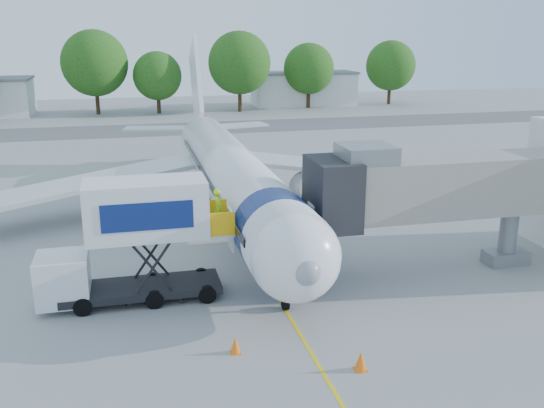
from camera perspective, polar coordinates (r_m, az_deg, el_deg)
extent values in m
plane|color=#969694|center=(35.30, -2.71, -3.30)|extent=(160.00, 160.00, 0.00)
cube|color=yellow|center=(35.30, -2.71, -3.29)|extent=(0.15, 70.00, 0.01)
cube|color=#59595B|center=(75.88, -8.85, 7.01)|extent=(120.00, 10.00, 0.01)
cylinder|color=white|center=(37.28, -3.66, 2.55)|extent=(3.70, 28.00, 3.70)
sphere|color=white|center=(24.21, 2.21, -4.99)|extent=(3.70, 3.70, 3.70)
sphere|color=gray|center=(22.83, 3.28, -6.35)|extent=(1.10, 1.10, 1.10)
cone|color=white|center=(53.79, -6.87, 6.65)|extent=(3.70, 6.00, 3.70)
cube|color=white|center=(54.26, -7.15, 11.19)|extent=(0.35, 7.26, 8.29)
cube|color=silver|center=(43.11, 7.40, 3.34)|extent=(16.17, 9.32, 1.42)
cube|color=silver|center=(40.42, -17.20, 1.89)|extent=(16.17, 9.32, 1.42)
cylinder|color=#999BA0|center=(40.38, 3.71, 1.11)|extent=(2.10, 3.60, 2.10)
cylinder|color=#999BA0|center=(38.65, -12.06, 0.10)|extent=(2.10, 3.60, 2.10)
cube|color=black|center=(23.78, 2.42, -4.23)|extent=(2.60, 1.39, 0.81)
cylinder|color=navy|center=(26.93, 0.47, -2.77)|extent=(3.73, 2.00, 3.73)
cylinder|color=silver|center=(26.41, 1.26, -8.42)|extent=(0.16, 0.16, 1.50)
cylinder|color=black|center=(26.59, 1.26, -9.26)|extent=(0.25, 0.64, 0.64)
cylinder|color=black|center=(41.27, -0.78, 0.25)|extent=(0.35, 0.90, 0.90)
cylinder|color=black|center=(40.48, -7.97, -0.22)|extent=(0.35, 0.90, 0.90)
cube|color=gray|center=(30.77, 16.49, 1.68)|extent=(13.60, 2.60, 2.80)
cube|color=black|center=(28.25, 5.70, 1.02)|extent=(2.00, 3.20, 3.20)
cube|color=slate|center=(28.40, 8.86, 4.72)|extent=(2.40, 2.40, 0.80)
cylinder|color=slate|center=(33.41, 21.32, -2.84)|extent=(0.90, 0.90, 3.00)
cube|color=slate|center=(33.78, 21.12, -4.69)|extent=(2.20, 1.20, 0.70)
cylinder|color=black|center=(33.29, 19.84, -4.86)|extent=(0.30, 0.70, 0.70)
cylinder|color=black|center=(34.29, 22.37, -4.52)|extent=(0.30, 0.70, 0.70)
cube|color=black|center=(28.03, -12.15, -7.75)|extent=(7.00, 2.30, 0.35)
cube|color=silver|center=(27.89, -19.07, -6.64)|extent=(2.20, 2.20, 2.10)
cube|color=black|center=(27.72, -19.16, -5.78)|extent=(1.90, 2.10, 0.70)
cube|color=silver|center=(26.78, -11.76, -0.42)|extent=(5.20, 2.40, 2.50)
cube|color=navy|center=(25.61, -11.64, -1.17)|extent=(3.80, 0.04, 1.20)
cube|color=silver|center=(27.39, -5.02, -2.39)|extent=(1.10, 2.20, 0.10)
cube|color=#FBB30D|center=(26.24, -4.70, -1.96)|extent=(1.10, 0.06, 1.10)
cube|color=#FBB30D|center=(28.22, -5.37, -0.68)|extent=(1.10, 0.06, 1.10)
cylinder|color=black|center=(27.30, -6.11, -8.47)|extent=(0.80, 0.25, 0.80)
cylinder|color=black|center=(29.21, -6.68, -6.80)|extent=(0.80, 0.25, 0.80)
cylinder|color=black|center=(27.22, -17.38, -9.23)|extent=(0.80, 0.25, 0.80)
cylinder|color=black|center=(29.14, -17.16, -7.50)|extent=(0.80, 0.25, 0.80)
imported|color=#ACE418|center=(27.10, -5.09, -0.45)|extent=(0.55, 0.74, 1.83)
cube|color=silver|center=(19.60, 6.39, -18.28)|extent=(3.61, 2.35, 1.33)
cube|color=navy|center=(19.36, 6.43, -17.23)|extent=(2.19, 1.97, 0.33)
cylinder|color=black|center=(20.20, 2.13, -18.17)|extent=(0.70, 0.37, 0.67)
cylinder|color=black|center=(20.55, 9.95, -17.77)|extent=(0.70, 0.37, 0.67)
cone|color=orange|center=(22.47, 8.35, -14.39)|extent=(0.46, 0.46, 0.74)
cube|color=orange|center=(22.64, 8.31, -15.15)|extent=(0.42, 0.42, 0.04)
cone|color=orange|center=(23.35, -3.47, -13.10)|extent=(0.41, 0.41, 0.66)
cube|color=orange|center=(23.50, -3.45, -13.76)|extent=(0.38, 0.38, 0.04)
cube|color=silver|center=(99.26, 2.98, 10.72)|extent=(16.00, 7.00, 5.00)
cube|color=slate|center=(99.05, 3.00, 12.25)|extent=(16.40, 7.40, 0.30)
cylinder|color=#382314|center=(91.51, -16.11, 9.42)|extent=(0.56, 0.56, 4.18)
sphere|color=#1A4C14|center=(91.11, -16.37, 12.61)|extent=(9.30, 9.30, 9.30)
cylinder|color=#382314|center=(90.57, -10.61, 9.37)|extent=(0.56, 0.56, 3.12)
sphere|color=#1A4C14|center=(90.22, -10.74, 11.77)|extent=(6.94, 6.94, 6.94)
cylinder|color=#382314|center=(91.22, -3.04, 9.97)|extent=(0.56, 0.56, 4.11)
sphere|color=#1A4C14|center=(90.82, -3.09, 13.13)|extent=(9.14, 9.14, 9.14)
cylinder|color=#382314|center=(95.79, 3.44, 10.07)|extent=(0.56, 0.56, 3.48)
sphere|color=#1A4C14|center=(95.44, 3.48, 12.61)|extent=(7.74, 7.74, 7.74)
cylinder|color=#382314|center=(102.29, 10.97, 10.22)|extent=(0.56, 0.56, 3.59)
sphere|color=#1A4C14|center=(101.96, 11.10, 12.67)|extent=(7.97, 7.97, 7.97)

